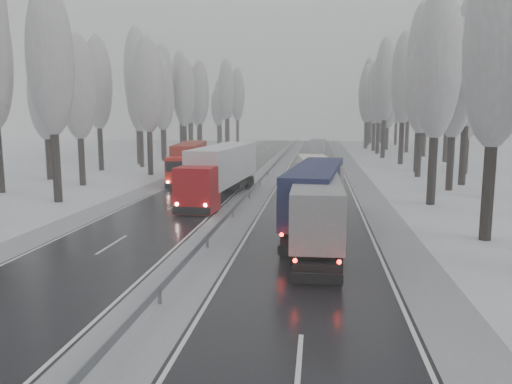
% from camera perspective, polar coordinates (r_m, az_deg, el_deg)
% --- Properties ---
extents(ground, '(260.00, 260.00, 0.00)m').
position_cam_1_polar(ground, '(15.69, -15.63, -17.58)').
color(ground, white).
rests_on(ground, ground).
extents(carriageway_right, '(7.50, 200.00, 0.03)m').
position_cam_1_polar(carriageway_right, '(43.47, 6.46, -0.46)').
color(carriageway_right, black).
rests_on(carriageway_right, ground).
extents(carriageway_left, '(7.50, 200.00, 0.03)m').
position_cam_1_polar(carriageway_left, '(44.82, -7.09, -0.20)').
color(carriageway_left, black).
rests_on(carriageway_left, ground).
extents(median_slush, '(3.00, 200.00, 0.04)m').
position_cam_1_polar(median_slush, '(43.83, -0.42, -0.32)').
color(median_slush, '#A0A2A8').
rests_on(median_slush, ground).
extents(shoulder_right, '(2.40, 200.00, 0.04)m').
position_cam_1_polar(shoulder_right, '(43.70, 12.96, -0.57)').
color(shoulder_right, '#A0A2A8').
rests_on(shoulder_right, ground).
extents(shoulder_left, '(2.40, 200.00, 0.04)m').
position_cam_1_polar(shoulder_left, '(46.27, -13.04, -0.07)').
color(shoulder_left, '#A0A2A8').
rests_on(shoulder_left, ground).
extents(median_guardrail, '(0.12, 200.00, 0.76)m').
position_cam_1_polar(median_guardrail, '(43.73, -0.42, 0.42)').
color(median_guardrail, slate).
rests_on(median_guardrail, ground).
extents(tree_16, '(3.60, 3.60, 16.53)m').
position_cam_1_polar(tree_16, '(30.33, 25.97, 15.03)').
color(tree_16, black).
rests_on(tree_16, ground).
extents(tree_18, '(3.60, 3.60, 16.58)m').
position_cam_1_polar(tree_18, '(41.11, 20.06, 13.50)').
color(tree_18, black).
rests_on(tree_18, ground).
extents(tree_19, '(3.60, 3.60, 14.57)m').
position_cam_1_polar(tree_19, '(46.31, 25.64, 10.98)').
color(tree_19, black).
rests_on(tree_19, ground).
extents(tree_20, '(3.60, 3.60, 15.71)m').
position_cam_1_polar(tree_20, '(49.73, 21.80, 11.83)').
color(tree_20, black).
rests_on(tree_20, ground).
extents(tree_21, '(3.60, 3.60, 18.62)m').
position_cam_1_polar(tree_21, '(54.30, 23.17, 13.40)').
color(tree_21, black).
rests_on(tree_21, ground).
extents(tree_22, '(3.60, 3.60, 15.86)m').
position_cam_1_polar(tree_22, '(59.71, 18.43, 11.46)').
color(tree_22, black).
rests_on(tree_22, ground).
extents(tree_23, '(3.60, 3.60, 13.55)m').
position_cam_1_polar(tree_23, '(64.99, 23.19, 9.64)').
color(tree_23, black).
rests_on(tree_23, ground).
extents(tree_24, '(3.60, 3.60, 20.49)m').
position_cam_1_polar(tree_24, '(65.41, 18.38, 13.77)').
color(tree_24, black).
rests_on(tree_24, ground).
extents(tree_25, '(3.60, 3.60, 19.44)m').
position_cam_1_polar(tree_25, '(70.82, 23.34, 12.54)').
color(tree_25, black).
rests_on(tree_25, ground).
extents(tree_26, '(3.60, 3.60, 18.78)m').
position_cam_1_polar(tree_26, '(75.33, 16.55, 12.29)').
color(tree_26, black).
rests_on(tree_26, ground).
extents(tree_27, '(3.60, 3.60, 17.62)m').
position_cam_1_polar(tree_27, '(80.61, 21.18, 11.28)').
color(tree_27, black).
rests_on(tree_27, ground).
extents(tree_28, '(3.60, 3.60, 19.62)m').
position_cam_1_polar(tree_28, '(85.74, 14.57, 12.24)').
color(tree_28, black).
rests_on(tree_28, ground).
extents(tree_29, '(3.60, 3.60, 18.11)m').
position_cam_1_polar(tree_29, '(90.82, 18.92, 11.23)').
color(tree_29, black).
rests_on(tree_29, ground).
extents(tree_30, '(3.60, 3.60, 17.86)m').
position_cam_1_polar(tree_30, '(95.37, 13.92, 11.20)').
color(tree_30, black).
rests_on(tree_30, ground).
extents(tree_31, '(3.60, 3.60, 18.58)m').
position_cam_1_polar(tree_31, '(100.18, 17.08, 11.20)').
color(tree_31, black).
rests_on(tree_31, ground).
extents(tree_32, '(3.60, 3.60, 17.33)m').
position_cam_1_polar(tree_32, '(102.81, 13.45, 10.82)').
color(tree_32, black).
rests_on(tree_32, ground).
extents(tree_33, '(3.60, 3.60, 14.33)m').
position_cam_1_polar(tree_33, '(107.10, 14.88, 9.64)').
color(tree_33, black).
rests_on(tree_33, ground).
extents(tree_34, '(3.60, 3.60, 17.63)m').
position_cam_1_polar(tree_34, '(109.80, 12.58, 10.79)').
color(tree_34, black).
rests_on(tree_34, ground).
extents(tree_35, '(3.60, 3.60, 18.25)m').
position_cam_1_polar(tree_35, '(114.98, 17.05, 10.72)').
color(tree_35, black).
rests_on(tree_35, ground).
extents(tree_36, '(3.60, 3.60, 20.23)m').
position_cam_1_polar(tree_36, '(119.79, 12.79, 11.38)').
color(tree_36, black).
rests_on(tree_36, ground).
extents(tree_37, '(3.60, 3.60, 16.37)m').
position_cam_1_polar(tree_37, '(124.50, 15.82, 10.03)').
color(tree_37, black).
rests_on(tree_37, ground).
extents(tree_38, '(3.60, 3.60, 17.97)m').
position_cam_1_polar(tree_38, '(130.39, 13.06, 10.50)').
color(tree_38, black).
rests_on(tree_38, ground).
extents(tree_39, '(3.60, 3.60, 16.19)m').
position_cam_1_polar(tree_39, '(134.64, 14.08, 9.92)').
color(tree_39, black).
rests_on(tree_39, ground).
extents(tree_58, '(3.60, 3.60, 17.21)m').
position_cam_1_polar(tree_58, '(43.08, -22.47, 13.67)').
color(tree_58, black).
rests_on(tree_58, ground).
extents(tree_60, '(3.60, 3.60, 14.84)m').
position_cam_1_polar(tree_60, '(52.69, -19.68, 11.13)').
color(tree_60, black).
rests_on(tree_60, ground).
extents(tree_61, '(3.60, 3.60, 13.95)m').
position_cam_1_polar(tree_61, '(58.91, -22.98, 10.07)').
color(tree_61, black).
rests_on(tree_61, ground).
extents(tree_62, '(3.60, 3.60, 16.04)m').
position_cam_1_polar(tree_62, '(60.05, -12.24, 11.79)').
color(tree_62, black).
rests_on(tree_62, ground).
extents(tree_63, '(3.60, 3.60, 16.88)m').
position_cam_1_polar(tree_63, '(66.73, -17.65, 11.72)').
color(tree_63, black).
rests_on(tree_63, ground).
extents(tree_64, '(3.60, 3.60, 15.42)m').
position_cam_1_polar(tree_64, '(69.94, -13.16, 10.96)').
color(tree_64, black).
rests_on(tree_64, ground).
extents(tree_65, '(3.60, 3.60, 19.48)m').
position_cam_1_polar(tree_65, '(74.46, -13.48, 12.79)').
color(tree_65, black).
rests_on(tree_65, ground).
extents(tree_66, '(3.60, 3.60, 15.23)m').
position_cam_1_polar(tree_66, '(79.01, -10.64, 10.66)').
color(tree_66, black).
rests_on(tree_66, ground).
extents(tree_67, '(3.60, 3.60, 17.09)m').
position_cam_1_polar(tree_67, '(83.29, -10.75, 11.37)').
color(tree_67, black).
rests_on(tree_67, ground).
extents(tree_68, '(3.60, 3.60, 16.65)m').
position_cam_1_polar(tree_68, '(85.09, -8.23, 11.18)').
color(tree_68, black).
rests_on(tree_68, ground).
extents(tree_69, '(3.60, 3.60, 19.35)m').
position_cam_1_polar(tree_69, '(90.37, -10.60, 12.05)').
color(tree_69, black).
rests_on(tree_69, ground).
extents(tree_70, '(3.60, 3.60, 17.09)m').
position_cam_1_polar(tree_70, '(94.80, -6.45, 11.11)').
color(tree_70, black).
rests_on(tree_70, ground).
extents(tree_71, '(3.60, 3.60, 19.61)m').
position_cam_1_polar(tree_71, '(99.94, -8.63, 11.86)').
color(tree_71, black).
rests_on(tree_71, ground).
extents(tree_72, '(3.60, 3.60, 15.11)m').
position_cam_1_polar(tree_72, '(104.44, -6.63, 10.18)').
color(tree_72, black).
rests_on(tree_72, ground).
extents(tree_73, '(3.60, 3.60, 17.22)m').
position_cam_1_polar(tree_73, '(109.07, -7.64, 10.80)').
color(tree_73, black).
rests_on(tree_73, ground).
extents(tree_74, '(3.60, 3.60, 19.68)m').
position_cam_1_polar(tree_74, '(114.30, -3.44, 11.54)').
color(tree_74, black).
rests_on(tree_74, ground).
extents(tree_75, '(3.60, 3.60, 18.60)m').
position_cam_1_polar(tree_75, '(120.14, -7.44, 11.02)').
color(tree_75, black).
rests_on(tree_75, ground).
extents(tree_76, '(3.60, 3.60, 18.55)m').
position_cam_1_polar(tree_76, '(123.34, -2.15, 11.00)').
color(tree_76, black).
rests_on(tree_76, ground).
extents(tree_77, '(3.60, 3.60, 14.32)m').
position_cam_1_polar(tree_77, '(128.20, -4.36, 9.69)').
color(tree_77, black).
rests_on(tree_77, ground).
extents(tree_78, '(3.60, 3.60, 19.55)m').
position_cam_1_polar(tree_78, '(130.45, -3.23, 11.15)').
color(tree_78, black).
rests_on(tree_78, ground).
extents(tree_79, '(3.60, 3.60, 17.07)m').
position_cam_1_polar(tree_79, '(134.83, -4.09, 10.39)').
color(tree_79, black).
rests_on(tree_79, ground).
extents(truck_grey_tarp, '(2.40, 14.53, 3.72)m').
position_cam_1_polar(truck_grey_tarp, '(27.20, 6.95, -1.33)').
color(truck_grey_tarp, '#525258').
rests_on(truck_grey_tarp, ground).
extents(truck_blue_box, '(3.92, 15.60, 3.97)m').
position_cam_1_polar(truck_blue_box, '(30.92, 7.08, 0.14)').
color(truck_blue_box, navy).
rests_on(truck_blue_box, ground).
extents(truck_cream_box, '(3.70, 14.22, 3.62)m').
position_cam_1_polar(truck_cream_box, '(39.39, 6.85, 1.67)').
color(truck_cream_box, '#A4A291').
rests_on(truck_cream_box, ground).
extents(box_truck_distant, '(3.03, 8.19, 3.00)m').
position_cam_1_polar(box_truck_distant, '(89.36, 7.11, 5.16)').
color(box_truck_distant, silver).
rests_on(box_truck_distant, ground).
extents(truck_red_white, '(3.84, 17.21, 4.38)m').
position_cam_1_polar(truck_red_white, '(41.64, -3.97, 2.70)').
color(truck_red_white, '#AF090D').
rests_on(truck_red_white, ground).
extents(truck_red_red, '(4.26, 15.50, 3.94)m').
position_cam_1_polar(truck_red_red, '(54.59, -7.68, 3.78)').
color(truck_red_red, red).
rests_on(truck_red_red, ground).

